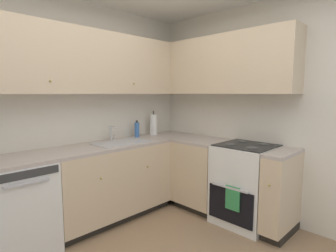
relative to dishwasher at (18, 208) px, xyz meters
name	(u,v)px	position (x,y,z in m)	size (l,w,h in m)	color
wall_back	(60,113)	(0.59, 0.33, 0.85)	(3.65, 0.05, 2.59)	silver
wall_right	(276,113)	(2.39, -1.41, 0.85)	(0.05, 3.52, 2.59)	silver
dishwasher	(18,208)	(0.00, 0.00, 0.00)	(0.60, 0.63, 0.88)	white
lower_cabinets_back	(111,182)	(1.03, 0.00, 0.00)	(1.46, 0.62, 0.88)	beige
countertop_back	(110,145)	(1.03, 0.00, 0.46)	(2.66, 0.60, 0.04)	#B7A89E
lower_cabinets_right	(220,179)	(2.07, -0.88, 0.00)	(0.62, 1.45, 0.88)	beige
countertop_right	(221,144)	(2.06, -0.88, 0.46)	(0.60, 1.45, 0.03)	#B7A89E
oven_range	(245,183)	(2.08, -1.22, 0.02)	(0.68, 0.62, 1.07)	white
upper_cabinets_back	(89,63)	(0.87, 0.14, 1.43)	(2.34, 0.34, 0.71)	beige
upper_cabinets_right	(217,66)	(2.20, -0.70, 1.43)	(0.32, 2.00, 0.71)	beige
sink	(122,146)	(1.18, -0.03, 0.44)	(0.66, 0.40, 0.10)	#B7B7BC
faucet	(112,132)	(1.18, 0.18, 0.59)	(0.07, 0.16, 0.18)	silver
soap_bottle	(137,130)	(1.59, 0.18, 0.58)	(0.07, 0.07, 0.23)	#3F72BF
paper_towel_roll	(154,125)	(1.88, 0.16, 0.62)	(0.11, 0.11, 0.36)	white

